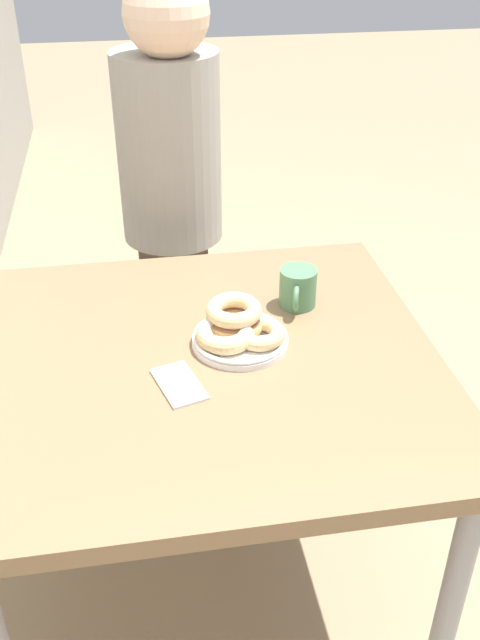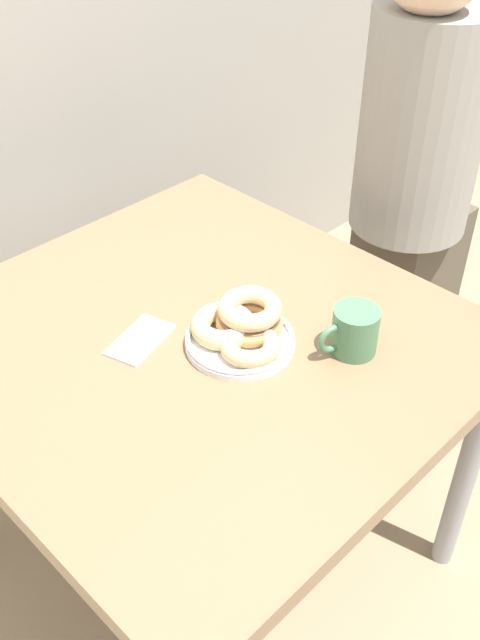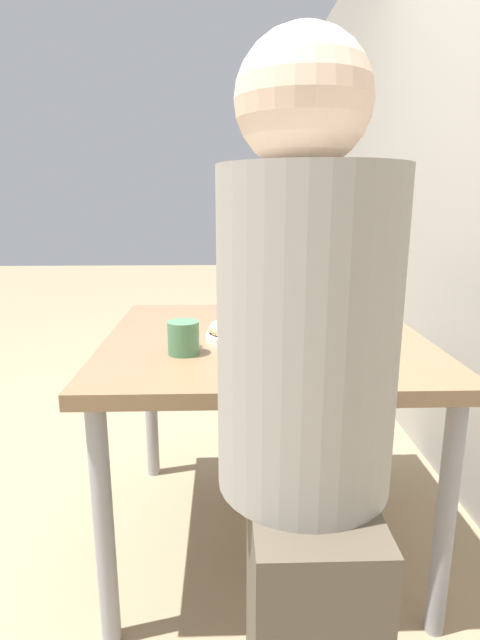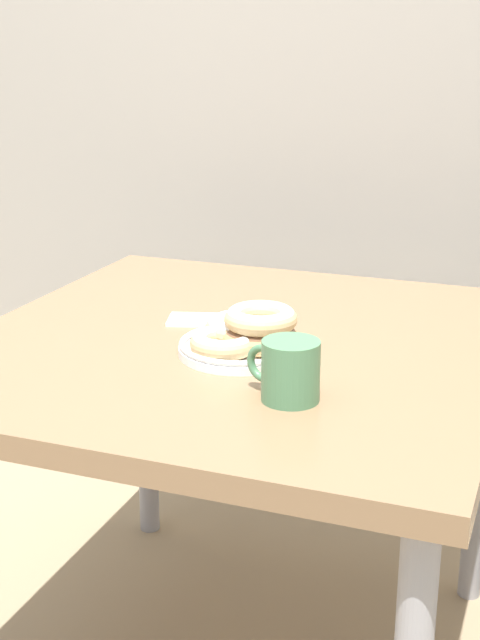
% 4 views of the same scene
% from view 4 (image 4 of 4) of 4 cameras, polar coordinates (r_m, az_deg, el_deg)
% --- Properties ---
extents(dining_table, '(0.93, 0.97, 0.71)m').
position_cam_4_polar(dining_table, '(1.60, -0.23, -3.66)').
color(dining_table, '#846647').
rests_on(dining_table, ground_plane).
extents(donut_plate, '(0.22, 0.24, 0.08)m').
position_cam_4_polar(donut_plate, '(1.48, 0.37, -0.91)').
color(donut_plate, white).
rests_on(donut_plate, dining_table).
extents(coffee_mug, '(0.12, 0.09, 0.09)m').
position_cam_4_polar(coffee_mug, '(1.30, 3.16, -3.19)').
color(coffee_mug, '#4C7F56').
rests_on(coffee_mug, dining_table).
extents(napkin, '(0.15, 0.11, 0.01)m').
position_cam_4_polar(napkin, '(1.66, -2.28, -0.00)').
color(napkin, white).
rests_on(napkin, dining_table).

